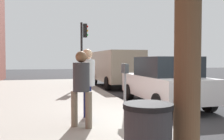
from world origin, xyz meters
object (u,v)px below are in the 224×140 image
pedestrian_at_meter (87,78)px  parked_sedan_near (165,81)px  pedestrian_bystander (81,83)px  parked_van_far (115,66)px  traffic_signal (83,44)px  parking_meter (125,78)px

pedestrian_at_meter → parked_sedan_near: bearing=33.0°
pedestrian_bystander → parked_van_far: parked_van_far is taller
pedestrian_bystander → parked_van_far: bearing=19.0°
pedestrian_at_meter → traffic_signal: 8.04m
parked_van_far → traffic_signal: traffic_signal is taller
pedestrian_bystander → traffic_signal: size_ratio=0.47×
parked_sedan_near → parked_van_far: 6.70m
parking_meter → parked_van_far: parked_van_far is taller
parking_meter → traffic_signal: bearing=0.1°
pedestrian_bystander → parked_sedan_near: pedestrian_bystander is taller
pedestrian_at_meter → parked_sedan_near: (1.96, -3.13, -0.31)m
parking_meter → parked_van_far: size_ratio=0.27×
parking_meter → traffic_signal: 7.81m
pedestrian_bystander → traffic_signal: traffic_signal is taller
pedestrian_bystander → parked_van_far: size_ratio=0.33×
pedestrian_at_meter → traffic_signal: traffic_signal is taller
parking_meter → traffic_signal: (7.69, 0.01, 1.41)m
parking_meter → pedestrian_bystander: bearing=125.5°
pedestrian_at_meter → parked_sedan_near: 3.71m
parked_sedan_near → parked_van_far: (6.69, -0.00, 0.36)m
pedestrian_bystander → parked_van_far: (9.42, -3.39, 0.11)m
pedestrian_bystander → traffic_signal: 8.84m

